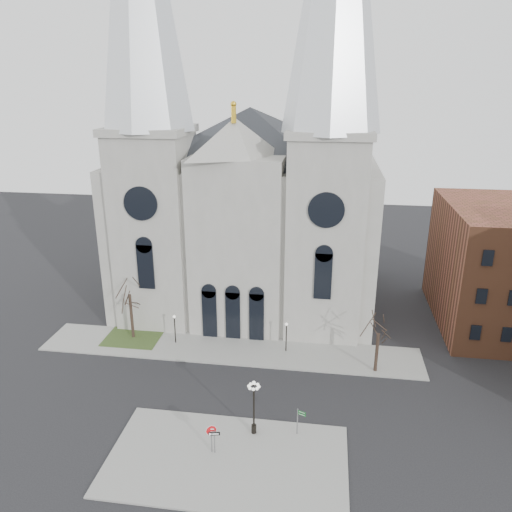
# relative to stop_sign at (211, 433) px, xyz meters

# --- Properties ---
(ground) EXTENTS (160.00, 160.00, 0.00)m
(ground) POSITION_rel_stop_sign_xyz_m (-1.71, 4.39, -1.90)
(ground) COLOR black
(ground) RESTS_ON ground
(sidewalk_near) EXTENTS (18.00, 10.00, 0.14)m
(sidewalk_near) POSITION_rel_stop_sign_xyz_m (1.29, -0.61, -1.83)
(sidewalk_near) COLOR gray
(sidewalk_near) RESTS_ON ground
(sidewalk_far) EXTENTS (40.00, 6.00, 0.14)m
(sidewalk_far) POSITION_rel_stop_sign_xyz_m (-1.71, 15.39, -1.83)
(sidewalk_far) COLOR gray
(sidewalk_far) RESTS_ON ground
(grass_patch) EXTENTS (6.00, 5.00, 0.18)m
(grass_patch) POSITION_rel_stop_sign_xyz_m (-12.71, 16.39, -1.81)
(grass_patch) COLOR #2D411C
(grass_patch) RESTS_ON ground
(cathedral) EXTENTS (33.00, 26.66, 54.00)m
(cathedral) POSITION_rel_stop_sign_xyz_m (-1.71, 27.25, 16.58)
(cathedral) COLOR #99978F
(cathedral) RESTS_ON ground
(bg_building_brick) EXTENTS (14.00, 18.00, 14.00)m
(bg_building_brick) POSITION_rel_stop_sign_xyz_m (28.29, 26.39, 5.10)
(bg_building_brick) COLOR brown
(bg_building_brick) RESTS_ON ground
(tree_left) EXTENTS (3.20, 3.20, 7.50)m
(tree_left) POSITION_rel_stop_sign_xyz_m (-12.71, 16.39, 3.69)
(tree_left) COLOR black
(tree_left) RESTS_ON ground
(tree_right) EXTENTS (3.20, 3.20, 6.00)m
(tree_right) POSITION_rel_stop_sign_xyz_m (13.29, 13.39, 2.57)
(tree_right) COLOR black
(tree_right) RESTS_ON ground
(ped_lamp_left) EXTENTS (0.32, 0.32, 3.26)m
(ped_lamp_left) POSITION_rel_stop_sign_xyz_m (-7.71, 15.89, 0.43)
(ped_lamp_left) COLOR black
(ped_lamp_left) RESTS_ON sidewalk_far
(ped_lamp_right) EXTENTS (0.32, 0.32, 3.26)m
(ped_lamp_right) POSITION_rel_stop_sign_xyz_m (4.29, 15.89, 0.43)
(ped_lamp_right) COLOR black
(ped_lamp_right) RESTS_ON sidewalk_far
(stop_sign) EXTENTS (0.89, 0.13, 2.46)m
(stop_sign) POSITION_rel_stop_sign_xyz_m (0.00, 0.00, 0.00)
(stop_sign) COLOR slate
(stop_sign) RESTS_ON sidewalk_near
(globe_lamp) EXTENTS (1.09, 1.09, 4.85)m
(globe_lamp) POSITION_rel_stop_sign_xyz_m (2.86, 2.64, 1.29)
(globe_lamp) COLOR black
(globe_lamp) RESTS_ON sidewalk_near
(one_way_sign) EXTENTS (0.87, 0.20, 2.01)m
(one_way_sign) POSITION_rel_stop_sign_xyz_m (0.24, -0.05, -0.38)
(one_way_sign) COLOR slate
(one_way_sign) RESTS_ON sidewalk_near
(street_name_sign) EXTENTS (0.71, 0.32, 2.37)m
(street_name_sign) POSITION_rel_stop_sign_xyz_m (6.40, 2.98, -0.36)
(street_name_sign) COLOR slate
(street_name_sign) RESTS_ON sidewalk_near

